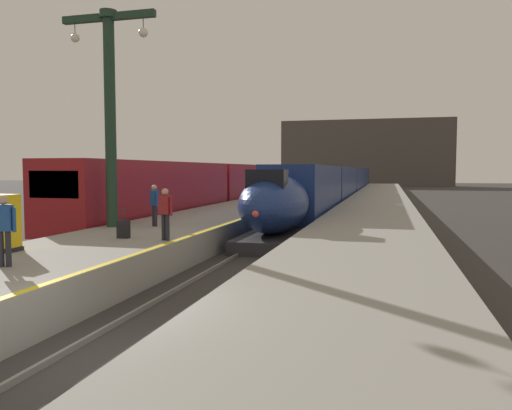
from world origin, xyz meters
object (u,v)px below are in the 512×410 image
at_px(regional_train_adjacent, 210,186).
at_px(ticket_machine_yellow, 4,225).
at_px(station_column_mid, 110,97).
at_px(passenger_far_waiting, 4,225).
at_px(passenger_near_edge, 165,210).
at_px(highspeed_train_main, 342,183).
at_px(rolling_suitcase, 123,229).
at_px(passenger_mid_platform, 154,202).

distance_m(regional_train_adjacent, ticket_machine_yellow, 23.90).
xyz_separation_m(station_column_mid, passenger_far_waiting, (2.02, -8.17, -4.17)).
xyz_separation_m(regional_train_adjacent, passenger_near_edge, (5.98, -20.60, -0.09)).
relative_size(highspeed_train_main, passenger_far_waiting, 44.67).
xyz_separation_m(station_column_mid, rolling_suitcase, (2.18, -2.98, -4.86)).
bearing_deg(station_column_mid, passenger_mid_platform, 18.39).
distance_m(station_column_mid, passenger_far_waiting, 9.40).
distance_m(regional_train_adjacent, rolling_suitcase, 20.94).
distance_m(passenger_near_edge, rolling_suitcase, 1.74).
height_order(regional_train_adjacent, station_column_mid, station_column_mid).
bearing_deg(station_column_mid, highspeed_train_main, 80.98).
distance_m(passenger_mid_platform, rolling_suitcase, 3.62).
bearing_deg(ticket_machine_yellow, highspeed_train_main, 82.72).
bearing_deg(ticket_machine_yellow, passenger_far_waiting, -48.67).
bearing_deg(passenger_far_waiting, regional_train_adjacent, 99.34).
xyz_separation_m(passenger_mid_platform, rolling_suitcase, (0.58, -3.51, -0.69)).
relative_size(passenger_near_edge, rolling_suitcase, 1.72).
xyz_separation_m(regional_train_adjacent, passenger_far_waiting, (4.22, -25.66, -0.09)).
distance_m(highspeed_train_main, ticket_machine_yellow, 43.79).
bearing_deg(passenger_near_edge, passenger_mid_platform, 120.76).
relative_size(regional_train_adjacent, passenger_mid_platform, 21.66).
bearing_deg(regional_train_adjacent, passenger_near_edge, -73.81).
height_order(station_column_mid, ticket_machine_yellow, station_column_mid).
relative_size(passenger_far_waiting, ticket_machine_yellow, 1.06).
distance_m(highspeed_train_main, passenger_far_waiting, 45.50).
bearing_deg(passenger_near_edge, station_column_mid, 140.44).
bearing_deg(regional_train_adjacent, highspeed_train_main, 67.63).
xyz_separation_m(regional_train_adjacent, passenger_mid_platform, (3.80, -16.95, -0.09)).
height_order(regional_train_adjacent, rolling_suitcase, regional_train_adjacent).
relative_size(station_column_mid, passenger_near_edge, 5.03).
xyz_separation_m(passenger_near_edge, passenger_mid_platform, (-2.18, 3.66, 0.00)).
height_order(regional_train_adjacent, passenger_far_waiting, regional_train_adjacent).
bearing_deg(passenger_far_waiting, passenger_near_edge, 70.78).
bearing_deg(ticket_machine_yellow, rolling_suitcase, 60.90).
height_order(highspeed_train_main, station_column_mid, station_column_mid).
bearing_deg(regional_train_adjacent, passenger_far_waiting, -80.66).
xyz_separation_m(regional_train_adjacent, station_column_mid, (2.20, -17.48, 4.09)).
distance_m(regional_train_adjacent, station_column_mid, 18.09).
height_order(station_column_mid, passenger_near_edge, station_column_mid).
bearing_deg(rolling_suitcase, passenger_mid_platform, 99.39).
distance_m(passenger_mid_platform, ticket_machine_yellow, 6.93).
height_order(rolling_suitcase, ticket_machine_yellow, ticket_machine_yellow).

